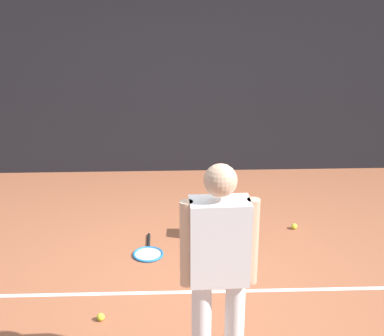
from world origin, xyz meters
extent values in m
plane|color=#9E5638|center=(0.00, 0.00, 0.00)|extent=(12.00, 12.00, 0.00)
cube|color=black|center=(0.00, 3.00, 1.48)|extent=(10.00, 0.10, 2.97)
cube|color=white|center=(0.00, -0.23, 0.00)|extent=(9.00, 0.05, 0.00)
cylinder|color=white|center=(0.24, -1.39, 0.42)|extent=(0.14, 0.14, 0.85)
cylinder|color=white|center=(0.00, -1.40, 0.42)|extent=(0.14, 0.14, 0.85)
cube|color=white|center=(0.12, -1.40, 1.15)|extent=(0.41, 0.23, 0.60)
sphere|color=#D8A884|center=(0.12, -1.40, 1.59)|extent=(0.22, 0.22, 0.22)
cylinder|color=#D8A884|center=(0.34, -1.39, 1.14)|extent=(0.09, 0.09, 0.62)
cylinder|color=#D8A884|center=(-0.10, -1.41, 1.14)|extent=(0.09, 0.09, 0.62)
cylinder|color=black|center=(-0.46, 0.77, 0.01)|extent=(0.04, 0.30, 0.03)
torus|color=#1E72BF|center=(-0.46, 0.47, 0.01)|extent=(0.33, 0.33, 0.02)
cylinder|color=#B2B2B2|center=(-0.46, 0.47, 0.01)|extent=(0.28, 0.28, 0.00)
cube|color=black|center=(0.35, 0.83, 0.22)|extent=(0.31, 0.21, 0.44)
cube|color=black|center=(0.35, 0.97, 0.14)|extent=(0.22, 0.09, 0.20)
sphere|color=#CCE033|center=(1.20, 1.02, 0.03)|extent=(0.07, 0.07, 0.07)
sphere|color=#CCE033|center=(-0.82, -0.64, 0.03)|extent=(0.07, 0.07, 0.07)
camera|label=1|loc=(-0.19, -4.71, 2.93)|focal=52.43mm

